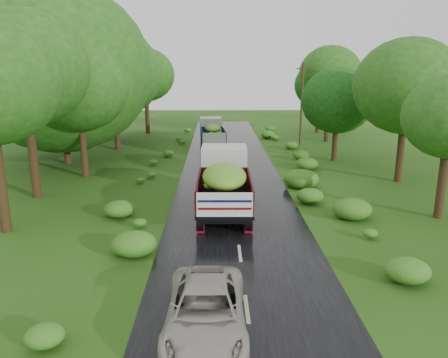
{
  "coord_description": "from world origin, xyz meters",
  "views": [
    {
      "loc": [
        -0.89,
        -11.67,
        7.1
      ],
      "look_at": [
        -0.53,
        8.99,
        1.7
      ],
      "focal_mm": 35.0,
      "sensor_mm": 36.0,
      "label": 1
    }
  ],
  "objects_px": {
    "truck_far": "(212,131)",
    "car": "(206,311)",
    "truck_near": "(224,179)",
    "utility_pole": "(302,103)"
  },
  "relations": [
    {
      "from": "truck_far",
      "to": "car",
      "type": "xyz_separation_m",
      "value": [
        0.08,
        -28.43,
        -0.68
      ]
    },
    {
      "from": "truck_near",
      "to": "utility_pole",
      "type": "bearing_deg",
      "value": 69.42
    },
    {
      "from": "truck_near",
      "to": "car",
      "type": "relative_size",
      "value": 1.48
    },
    {
      "from": "truck_far",
      "to": "car",
      "type": "relative_size",
      "value": 1.24
    },
    {
      "from": "truck_far",
      "to": "utility_pole",
      "type": "distance_m",
      "value": 8.44
    },
    {
      "from": "car",
      "to": "utility_pole",
      "type": "distance_m",
      "value": 30.21
    },
    {
      "from": "truck_near",
      "to": "car",
      "type": "height_order",
      "value": "truck_near"
    },
    {
      "from": "truck_far",
      "to": "car",
      "type": "height_order",
      "value": "truck_far"
    },
    {
      "from": "utility_pole",
      "to": "truck_far",
      "type": "bearing_deg",
      "value": -162.33
    },
    {
      "from": "truck_near",
      "to": "car",
      "type": "xyz_separation_m",
      "value": [
        -0.69,
        -10.34,
        -0.97
      ]
    }
  ]
}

